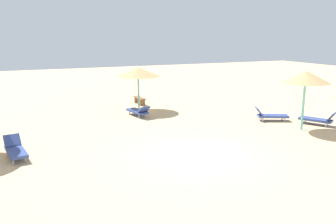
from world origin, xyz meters
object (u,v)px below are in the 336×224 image
lounger_1 (270,115)px  lounger_6 (318,119)px  bench_0 (140,99)px  lounger_4 (138,111)px  lounger_5 (15,150)px  parasol_1 (306,77)px  parasol_4 (138,72)px

lounger_1 → lounger_6: bearing=-46.2°
lounger_6 → lounger_1: bearing=133.8°
lounger_1 → bench_0: 9.25m
lounger_4 → lounger_5: bearing=-144.7°
lounger_4 → lounger_6: lounger_6 is taller
parasol_1 → lounger_5: bearing=173.9°
parasol_1 → bench_0: 11.49m
parasol_1 → lounger_6: 2.92m
parasol_4 → bench_0: size_ratio=1.89×
lounger_6 → lounger_5: bearing=176.0°
parasol_1 → lounger_1: 3.29m
parasol_4 → lounger_6: size_ratio=1.48×
lounger_1 → bench_0: (-5.27, 7.60, 0.02)m
lounger_4 → lounger_6: (8.31, -5.94, 0.01)m
lounger_1 → parasol_1: bearing=-85.4°
lounger_4 → lounger_5: lounger_5 is taller
parasol_1 → lounger_4: (-6.74, 6.34, -2.43)m
parasol_4 → lounger_4: (-0.54, -1.50, -2.19)m
parasol_4 → lounger_6: bearing=-43.8°
bench_0 → lounger_1: bearing=-55.3°
lounger_6 → bench_0: size_ratio=1.27×
parasol_4 → lounger_5: parasol_4 is taller
parasol_4 → lounger_5: bearing=-139.4°
lounger_6 → lounger_4: bearing=144.4°
lounger_4 → lounger_5: (-6.89, -4.88, 0.00)m
lounger_5 → lounger_6: bearing=-4.0°
lounger_1 → bench_0: size_ratio=1.29×
lounger_5 → bench_0: 11.69m
lounger_4 → lounger_6: size_ratio=1.02×
parasol_4 → lounger_4: size_ratio=1.45×
lounger_5 → lounger_6: size_ratio=1.01×
lounger_1 → lounger_6: size_ratio=1.01×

